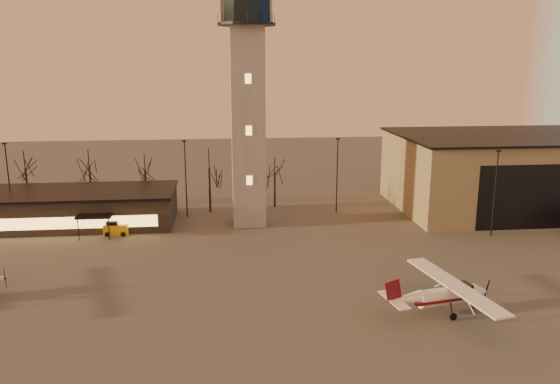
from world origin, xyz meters
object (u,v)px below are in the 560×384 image
object	(u,v)px
hangar	(508,172)
terminal	(73,208)
service_cart	(116,229)
control_tower	(248,92)
cessna_front	(449,298)

from	to	relation	value
hangar	terminal	world-z (taller)	hangar
terminal	service_cart	bearing A→B (deg)	-39.06
control_tower	terminal	world-z (taller)	control_tower
control_tower	hangar	xyz separation A→B (m)	(36.00, 3.98, -11.17)
hangar	terminal	xyz separation A→B (m)	(-57.99, -2.00, -3.00)
hangar	service_cart	xyz separation A→B (m)	(-51.86, -6.97, -4.49)
service_cart	control_tower	bearing A→B (deg)	14.62
cessna_front	control_tower	bearing A→B (deg)	108.58
terminal	cessna_front	bearing A→B (deg)	-38.02
hangar	cessna_front	bearing A→B (deg)	-124.38
control_tower	service_cart	distance (m)	22.49
hangar	service_cart	world-z (taller)	hangar
control_tower	terminal	size ratio (longest dim) A/B	1.28
cessna_front	service_cart	world-z (taller)	cessna_front
control_tower	service_cart	size ratio (longest dim) A/B	11.44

